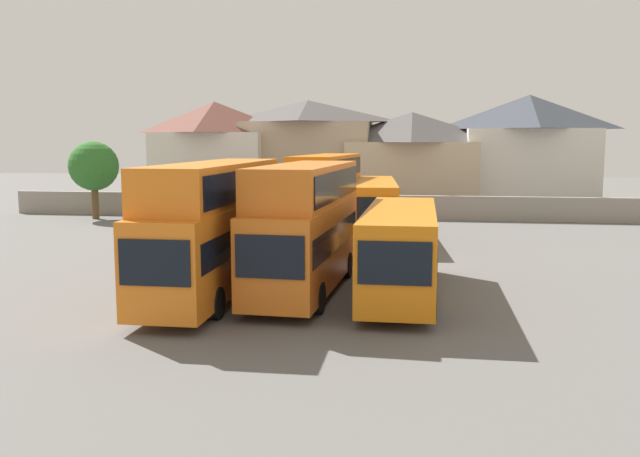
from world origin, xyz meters
name	(u,v)px	position (x,y,z in m)	size (l,w,h in m)	color
ground	(353,232)	(0.00, 18.00, 0.00)	(140.00, 140.00, 0.00)	#605E5B
depot_boundary_wall	(363,207)	(0.00, 25.45, 0.90)	(56.00, 0.50, 1.80)	gray
bus_1	(216,220)	(-3.58, -0.20, 2.83)	(2.61, 12.05, 5.03)	orange
bus_2	(305,221)	(-0.20, 0.45, 2.79)	(3.08, 10.23, 4.96)	orange
bus_3	(400,246)	(3.47, 0.24, 1.91)	(2.70, 10.36, 3.33)	orange
bus_4	(326,191)	(-1.45, 15.35, 2.82)	(3.36, 10.88, 5.00)	orange
bus_5	(374,205)	(1.46, 15.46, 1.98)	(3.37, 11.84, 3.46)	orange
house_terrace_left	(215,154)	(-13.68, 32.63, 4.72)	(10.05, 8.06, 9.24)	silver
house_terrace_centre	(308,153)	(-5.53, 33.59, 4.75)	(11.52, 7.36, 9.34)	tan
house_terrace_right	(412,160)	(3.50, 33.15, 4.21)	(11.38, 7.59, 8.25)	#C6B293
house_terrace_far_right	(528,152)	(13.23, 34.15, 4.94)	(10.96, 8.12, 9.67)	silver
tree_left_of_lot	(94,166)	(-19.97, 22.45, 3.94)	(3.68, 3.68, 5.81)	brown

